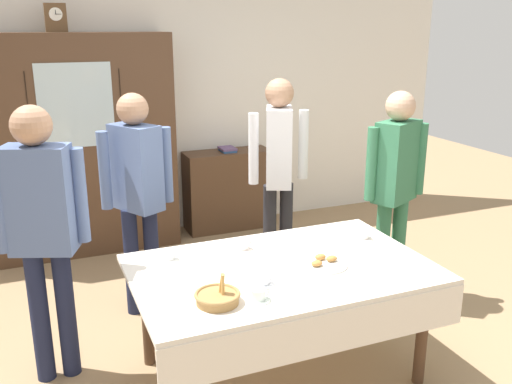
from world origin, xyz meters
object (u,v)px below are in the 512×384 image
Objects in this scene: pastry_plate at (324,263)px; person_behind_table_right at (279,161)px; wall_cabinet at (78,146)px; tea_cup_mid_right at (363,235)px; spoon_far_left at (238,269)px; spoon_near_left at (278,267)px; person_beside_shelf at (395,177)px; tea_cup_near_right at (243,246)px; bread_basket at (218,297)px; dining_table at (284,282)px; tea_cup_near_left at (168,256)px; bookshelf_low at (228,190)px; book_stack at (227,149)px; person_by_cabinet at (137,184)px; tea_cup_front_edge at (259,295)px; mantel_clock at (56,18)px; tea_cup_back_edge at (263,280)px; person_near_right_end at (42,219)px.

person_behind_table_right is at bearing 77.03° from pastry_plate.
wall_cabinet reaches higher than tea_cup_mid_right.
spoon_far_left is at bearing -75.53° from wall_cabinet.
wall_cabinet is 2.72m from spoon_near_left.
tea_cup_near_right is at bearing -168.10° from person_beside_shelf.
bread_basket is (0.40, -2.84, -0.26)m from wall_cabinet.
dining_table is at bearing -46.60° from spoon_near_left.
wall_cabinet is 15.65× the size of tea_cup_near_right.
tea_cup_near_left is 0.45m from spoon_far_left.
person_behind_table_right is (-0.04, -1.36, 0.62)m from bookshelf_low.
tea_cup_mid_right reaches higher than spoon_far_left.
book_stack is 2.39m from tea_cup_near_right.
person_by_cabinet is (-1.17, -0.13, -0.03)m from person_behind_table_right.
tea_cup_front_edge is at bearing -94.75° from spoon_far_left.
tea_cup_near_right is at bearing -2.45° from tea_cup_near_left.
mantel_clock is 2.65m from tea_cup_near_left.
tea_cup_near_right and tea_cup_back_edge have the same top height.
dining_table is at bearing -70.84° from wall_cabinet.
person_near_right_end is at bearing -98.36° from mantel_clock.
dining_table is 1.94× the size of bookshelf_low.
tea_cup_mid_right is at bearing -54.73° from mantel_clock.
tea_cup_mid_right is (0.69, 0.23, 0.11)m from dining_table.
tea_cup_near_left is at bearing 140.22° from spoon_far_left.
bread_basket is at bearing -81.91° from wall_cabinet.
mantel_clock reaches higher than person_by_cabinet.
book_stack is 2.55m from tea_cup_near_left.
dining_table is at bearing -161.57° from tea_cup_mid_right.
wall_cabinet is 15.65× the size of tea_cup_back_edge.
mantel_clock is at bearing 138.49° from person_beside_shelf.
tea_cup_front_edge and tea_cup_near_right have the same top height.
mantel_clock is 1.85× the size of tea_cup_near_right.
mantel_clock is 1.85× the size of tea_cup_mid_right.
person_near_right_end reaches higher than tea_cup_mid_right.
bread_basket is at bearing -121.42° from tea_cup_near_right.
person_by_cabinet is at bearing 122.14° from tea_cup_near_right.
tea_cup_back_edge is 0.08× the size of person_by_cabinet.
person_by_cabinet is at bearing -79.10° from wall_cabinet.
person_beside_shelf reaches higher than tea_cup_near_right.
spoon_far_left is (-0.50, 0.13, -0.01)m from pastry_plate.
wall_cabinet reaches higher than person_beside_shelf.
person_beside_shelf is at bearing 34.87° from pastry_plate.
dining_table is at bearing -32.34° from tea_cup_near_left.
tea_cup_front_edge reaches higher than dining_table.
tea_cup_back_edge is (0.09, 0.16, 0.00)m from tea_cup_front_edge.
dining_table is 1.03× the size of person_behind_table_right.
tea_cup_back_edge is at bearing -156.96° from tea_cup_mid_right.
book_stack reaches higher than tea_cup_mid_right.
tea_cup_mid_right is 0.96m from tea_cup_back_edge.
tea_cup_near_right is (0.78, -2.23, -0.27)m from wall_cabinet.
pastry_plate is 1.50m from person_by_cabinet.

